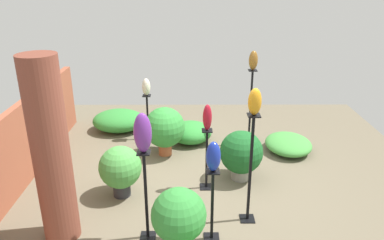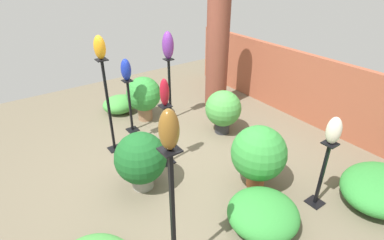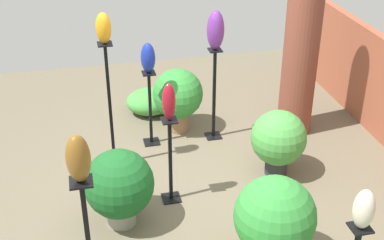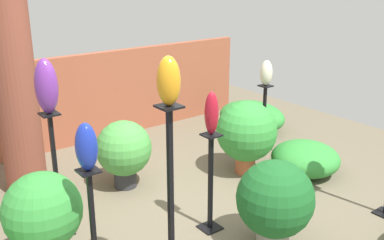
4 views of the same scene
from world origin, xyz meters
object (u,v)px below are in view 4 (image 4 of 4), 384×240
at_px(potted_plant_mid_left, 124,150).
at_px(pedestal_cobalt, 93,232).
at_px(art_vase_cobalt, 86,147).
at_px(pedestal_violet, 57,181).
at_px(art_vase_ivory, 266,73).
at_px(potted_plant_mid_right, 247,132).
at_px(pedestal_amber, 171,213).
at_px(pedestal_ivory, 264,121).
at_px(potted_plant_front_right, 43,214).
at_px(potted_plant_back_center, 275,200).
at_px(art_vase_violet, 46,86).
at_px(art_vase_ruby, 212,113).
at_px(pedestal_ruby, 210,187).
at_px(art_vase_amber, 169,81).
at_px(brick_pillar, 16,91).

bearing_deg(potted_plant_mid_left, pedestal_cobalt, -127.51).
bearing_deg(art_vase_cobalt, pedestal_violet, 87.92).
xyz_separation_m(art_vase_ivory, potted_plant_mid_right, (-0.71, -0.39, -0.58)).
distance_m(pedestal_amber, art_vase_ivory, 3.22).
distance_m(pedestal_ivory, potted_plant_front_right, 3.46).
height_order(art_vase_ivory, potted_plant_mid_right, art_vase_ivory).
bearing_deg(art_vase_cobalt, potted_plant_back_center, -20.15).
bearing_deg(potted_plant_mid_right, art_vase_ivory, 28.73).
distance_m(art_vase_violet, art_vase_ruby, 1.47).
height_order(art_vase_cobalt, potted_plant_back_center, art_vase_cobalt).
xyz_separation_m(pedestal_ruby, art_vase_ruby, (0.00, 0.00, 0.75)).
xyz_separation_m(pedestal_cobalt, pedestal_ruby, (1.23, 0.02, 0.00)).
height_order(pedestal_ruby, art_vase_ivory, art_vase_ivory).
height_order(pedestal_amber, potted_plant_front_right, pedestal_amber).
bearing_deg(art_vase_cobalt, pedestal_ivory, 20.04).
height_order(potted_plant_mid_left, potted_plant_back_center, potted_plant_back_center).
height_order(art_vase_amber, potted_plant_front_right, art_vase_amber).
height_order(pedestal_cobalt, potted_plant_mid_left, pedestal_cobalt).
bearing_deg(potted_plant_back_center, brick_pillar, 119.99).
bearing_deg(potted_plant_mid_right, pedestal_amber, -147.77).
xyz_separation_m(pedestal_violet, art_vase_amber, (0.37, -1.34, 1.17)).
bearing_deg(art_vase_ruby, art_vase_cobalt, -179.07).
relative_size(art_vase_violet, potted_plant_front_right, 0.56).
relative_size(pedestal_cobalt, art_vase_amber, 2.89).
bearing_deg(potted_plant_back_center, potted_plant_mid_right, 55.37).
distance_m(pedestal_cobalt, potted_plant_mid_right, 2.53).
bearing_deg(pedestal_ruby, pedestal_violet, 146.27).
height_order(pedestal_ruby, potted_plant_mid_right, pedestal_ruby).
relative_size(pedestal_cobalt, pedestal_ruby, 1.00).
bearing_deg(potted_plant_mid_left, pedestal_ivory, -5.08).
bearing_deg(pedestal_cobalt, potted_plant_front_right, 121.93).
bearing_deg(art_vase_cobalt, art_vase_ivory, 20.04).
bearing_deg(art_vase_violet, potted_plant_back_center, -42.92).
relative_size(art_vase_violet, art_vase_amber, 1.43).
distance_m(potted_plant_front_right, potted_plant_mid_left, 1.57).
height_order(art_vase_violet, potted_plant_mid_left, art_vase_violet).
relative_size(brick_pillar, art_vase_ruby, 5.89).
height_order(brick_pillar, potted_plant_mid_left, brick_pillar).
bearing_deg(potted_plant_mid_right, art_vase_amber, -147.77).
height_order(art_vase_ruby, potted_plant_back_center, art_vase_ruby).
xyz_separation_m(pedestal_amber, potted_plant_mid_right, (2.02, 1.27, -0.19)).
height_order(art_vase_cobalt, art_vase_amber, art_vase_amber).
bearing_deg(pedestal_ivory, pedestal_amber, -148.66).
xyz_separation_m(pedestal_ruby, potted_plant_front_right, (-1.49, 0.39, 0.06)).
height_order(brick_pillar, pedestal_amber, brick_pillar).
bearing_deg(pedestal_amber, art_vase_ivory, 31.34).
height_order(pedestal_ruby, art_vase_violet, art_vase_violet).
relative_size(brick_pillar, potted_plant_mid_left, 2.96).
relative_size(pedestal_cobalt, potted_plant_mid_right, 1.07).
distance_m(pedestal_ruby, potted_plant_mid_left, 1.33).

